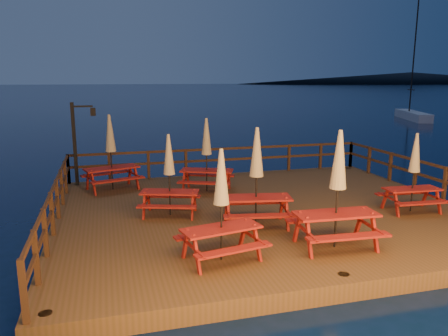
{
  "coord_description": "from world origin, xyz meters",
  "views": [
    {
      "loc": [
        -4.46,
        -11.81,
        4.28
      ],
      "look_at": [
        -1.07,
        0.6,
        1.58
      ],
      "focal_mm": 35.0,
      "sensor_mm": 36.0,
      "label": 1
    }
  ],
  "objects_px": {
    "picnic_table_0": "(207,154)",
    "picnic_table_2": "(169,174)",
    "lamp_post": "(79,136)",
    "picnic_table_1": "(256,176)",
    "sailboat": "(412,116)"
  },
  "relations": [
    {
      "from": "lamp_post",
      "to": "picnic_table_1",
      "type": "xyz_separation_m",
      "value": [
        4.66,
        -5.91,
        -0.43
      ]
    },
    {
      "from": "picnic_table_1",
      "to": "picnic_table_0",
      "type": "bearing_deg",
      "value": 106.96
    },
    {
      "from": "lamp_post",
      "to": "picnic_table_2",
      "type": "xyz_separation_m",
      "value": [
        2.6,
        -4.42,
        -0.58
      ]
    },
    {
      "from": "picnic_table_0",
      "to": "picnic_table_1",
      "type": "distance_m",
      "value": 3.81
    },
    {
      "from": "sailboat",
      "to": "picnic_table_2",
      "type": "distance_m",
      "value": 38.64
    },
    {
      "from": "picnic_table_0",
      "to": "picnic_table_1",
      "type": "xyz_separation_m",
      "value": [
        0.46,
        -3.78,
        0.05
      ]
    },
    {
      "from": "picnic_table_0",
      "to": "picnic_table_2",
      "type": "relative_size",
      "value": 1.08
    },
    {
      "from": "picnic_table_1",
      "to": "sailboat",
      "type": "bearing_deg",
      "value": 56.06
    },
    {
      "from": "sailboat",
      "to": "picnic_table_1",
      "type": "relative_size",
      "value": 4.55
    },
    {
      "from": "picnic_table_1",
      "to": "picnic_table_2",
      "type": "bearing_deg",
      "value": 154.19
    },
    {
      "from": "picnic_table_0",
      "to": "sailboat",
      "type": "bearing_deg",
      "value": 64.1
    },
    {
      "from": "lamp_post",
      "to": "sailboat",
      "type": "relative_size",
      "value": 0.25
    },
    {
      "from": "picnic_table_0",
      "to": "picnic_table_2",
      "type": "xyz_separation_m",
      "value": [
        -1.61,
        -2.29,
        -0.1
      ]
    },
    {
      "from": "sailboat",
      "to": "picnic_table_0",
      "type": "relative_size",
      "value": 4.73
    },
    {
      "from": "lamp_post",
      "to": "picnic_table_0",
      "type": "bearing_deg",
      "value": -26.86
    }
  ]
}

